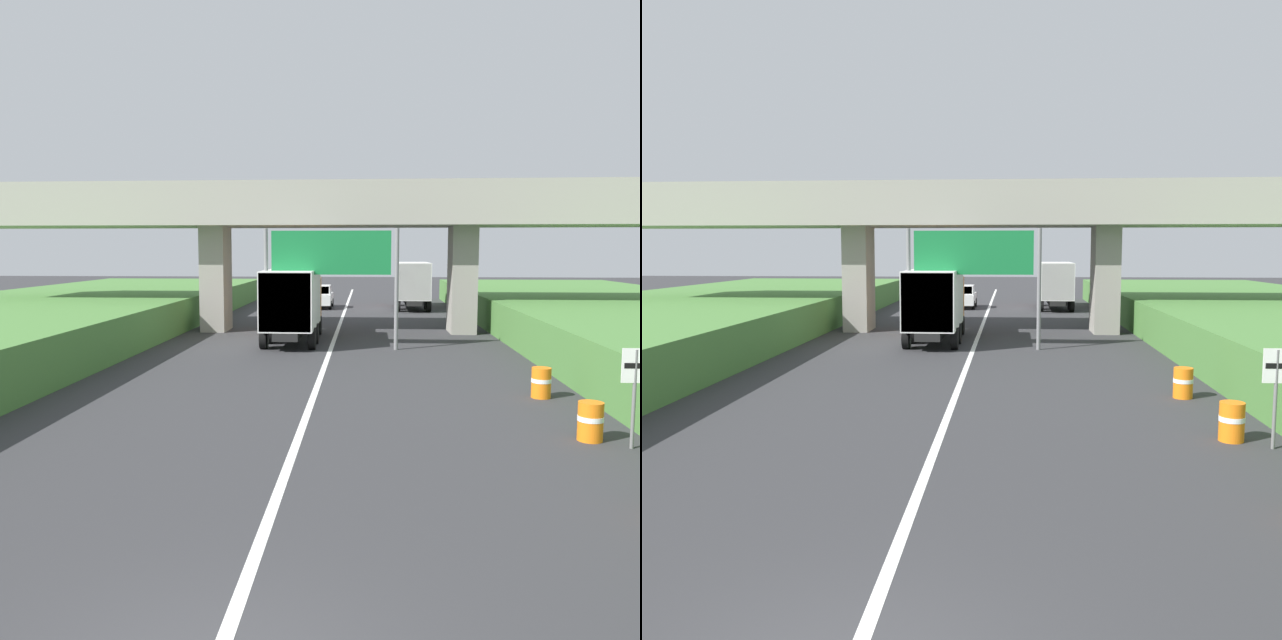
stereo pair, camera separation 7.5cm
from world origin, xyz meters
TOP-DOWN VIEW (x-y plane):
  - lane_centre_stripe at (0.00, 23.09)m, footprint 0.20×86.18m
  - overpass_bridge at (0.00, 28.86)m, footprint 40.00×4.80m
  - overhead_highway_sign at (0.00, 22.54)m, footprint 5.88×0.18m
  - speed_limit_sign at (7.40, 8.52)m, footprint 0.60×0.08m
  - truck_red at (4.85, 42.65)m, footprint 2.44×7.30m
  - truck_orange at (-1.88, 24.64)m, footprint 2.44×7.30m
  - car_white at (-1.92, 42.89)m, footprint 1.86×4.10m
  - construction_barrel_1 at (6.68, 9.07)m, footprint 0.57×0.57m
  - construction_barrel_2 at (6.72, 13.45)m, footprint 0.57×0.57m

SIDE VIEW (x-z plane):
  - lane_centre_stripe at x=0.00m, z-range 0.00..0.01m
  - construction_barrel_1 at x=6.68m, z-range 0.01..0.91m
  - construction_barrel_2 at x=6.72m, z-range 0.01..0.91m
  - car_white at x=-1.92m, z-range 0.00..1.72m
  - speed_limit_sign at x=7.40m, z-range 0.36..2.59m
  - truck_red at x=4.85m, z-range 0.21..3.65m
  - truck_orange at x=-1.88m, z-range 0.21..3.65m
  - overhead_highway_sign at x=0.00m, z-range 1.25..6.53m
  - overpass_bridge at x=0.00m, z-range 1.98..9.75m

